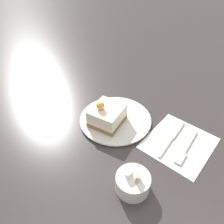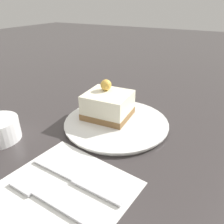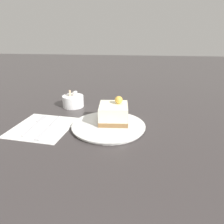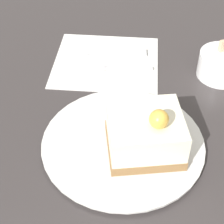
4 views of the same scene
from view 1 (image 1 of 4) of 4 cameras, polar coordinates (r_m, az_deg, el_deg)
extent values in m
plane|color=#383333|center=(0.79, 1.22, -0.66)|extent=(4.00, 4.00, 0.00)
cylinder|color=silver|center=(0.76, 0.92, -1.97)|extent=(0.24, 0.24, 0.01)
cylinder|color=silver|center=(0.76, 0.92, -1.79)|extent=(0.25, 0.25, 0.00)
cube|color=olive|center=(0.74, -1.23, -2.18)|extent=(0.11, 0.11, 0.02)
cube|color=white|center=(0.72, -1.26, -0.41)|extent=(0.10, 0.11, 0.05)
sphere|color=#EFB747|center=(0.70, -3.08, 1.67)|extent=(0.03, 0.03, 0.03)
cube|color=white|center=(0.72, 17.13, -7.72)|extent=(0.21, 0.22, 0.00)
cube|color=silver|center=(0.73, 19.70, -7.30)|extent=(0.02, 0.11, 0.00)
cube|color=silver|center=(0.68, 17.38, -11.43)|extent=(0.02, 0.05, 0.00)
cube|color=silver|center=(0.76, 16.76, -4.46)|extent=(0.02, 0.09, 0.00)
cube|color=silver|center=(0.70, 13.81, -8.92)|extent=(0.01, 0.09, 0.00)
cylinder|color=white|center=(0.59, 5.44, -17.91)|extent=(0.09, 0.09, 0.05)
cube|color=#D8B28C|center=(0.56, 6.70, -16.61)|extent=(0.01, 0.02, 0.02)
cube|color=white|center=(0.56, 4.59, -16.16)|extent=(0.02, 0.02, 0.02)
camera|label=2|loc=(0.74, 39.95, 11.31)|focal=35.00mm
camera|label=3|loc=(1.22, 16.86, 29.77)|focal=35.00mm
camera|label=4|loc=(0.85, -23.94, 31.77)|focal=60.00mm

